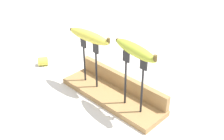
{
  "coord_description": "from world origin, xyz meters",
  "views": [
    {
      "loc": [
        0.58,
        -0.6,
        0.62
      ],
      "look_at": [
        0.0,
        0.0,
        0.12
      ],
      "focal_mm": 45.06,
      "sensor_mm": 36.0,
      "label": 1
    }
  ],
  "objects_px": {
    "banana_raised_right": "(135,50)",
    "fork_stand_right": "(134,78)",
    "banana_raised_left": "(89,36)",
    "fork_stand_left": "(90,59)",
    "banana_chunk_near": "(43,61)"
  },
  "relations": [
    {
      "from": "fork_stand_right",
      "to": "banana_raised_right",
      "type": "bearing_deg",
      "value": 170.95
    },
    {
      "from": "banana_raised_right",
      "to": "banana_chunk_near",
      "type": "xyz_separation_m",
      "value": [
        -0.49,
        -0.03,
        -0.22
      ]
    },
    {
      "from": "banana_chunk_near",
      "to": "fork_stand_left",
      "type": "bearing_deg",
      "value": 6.0
    },
    {
      "from": "banana_raised_left",
      "to": "fork_stand_right",
      "type": "bearing_deg",
      "value": 0.0
    },
    {
      "from": "fork_stand_right",
      "to": "banana_raised_left",
      "type": "xyz_separation_m",
      "value": [
        -0.21,
        -0.0,
        0.08
      ]
    },
    {
      "from": "banana_raised_left",
      "to": "banana_chunk_near",
      "type": "xyz_separation_m",
      "value": [
        -0.28,
        -0.03,
        -0.2
      ]
    },
    {
      "from": "banana_raised_right",
      "to": "banana_chunk_near",
      "type": "distance_m",
      "value": 0.54
    },
    {
      "from": "banana_raised_right",
      "to": "fork_stand_right",
      "type": "bearing_deg",
      "value": -9.05
    },
    {
      "from": "banana_raised_left",
      "to": "fork_stand_left",
      "type": "bearing_deg",
      "value": 2.63
    },
    {
      "from": "fork_stand_right",
      "to": "banana_raised_left",
      "type": "height_order",
      "value": "banana_raised_left"
    },
    {
      "from": "fork_stand_left",
      "to": "banana_raised_left",
      "type": "distance_m",
      "value": 0.09
    },
    {
      "from": "fork_stand_right",
      "to": "banana_chunk_near",
      "type": "distance_m",
      "value": 0.51
    },
    {
      "from": "fork_stand_left",
      "to": "banana_raised_right",
      "type": "bearing_deg",
      "value": 0.0
    },
    {
      "from": "fork_stand_left",
      "to": "banana_raised_left",
      "type": "height_order",
      "value": "banana_raised_left"
    },
    {
      "from": "fork_stand_left",
      "to": "banana_raised_right",
      "type": "height_order",
      "value": "banana_raised_right"
    }
  ]
}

